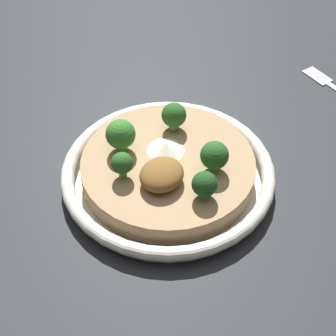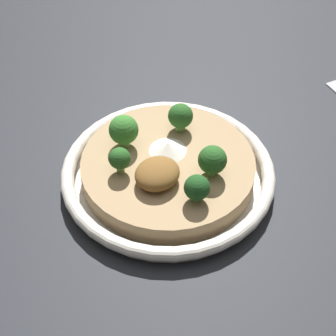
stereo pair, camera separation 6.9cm
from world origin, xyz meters
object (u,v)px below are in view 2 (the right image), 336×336
(broccoli_right, at_px, (120,159))
(broccoli_back_right, at_px, (197,188))
(risotto_bowl, at_px, (168,171))
(broccoli_left, at_px, (181,116))
(broccoli_back_left, at_px, (212,160))
(broccoli_front_right, at_px, (124,130))

(broccoli_right, height_order, broccoli_back_right, same)
(risotto_bowl, distance_m, broccoli_left, 0.08)
(broccoli_left, relative_size, broccoli_back_left, 0.94)
(broccoli_front_right, xyz_separation_m, broccoli_back_right, (0.01, 0.14, -0.01))
(risotto_bowl, height_order, broccoli_front_right, broccoli_front_right)
(broccoli_left, distance_m, broccoli_back_left, 0.10)
(broccoli_front_right, bearing_deg, risotto_bowl, 105.10)
(risotto_bowl, relative_size, broccoli_back_left, 6.51)
(broccoli_left, height_order, broccoli_back_left, broccoli_back_left)
(broccoli_left, relative_size, broccoli_back_right, 1.09)
(broccoli_right, relative_size, broccoli_front_right, 0.79)
(risotto_bowl, bearing_deg, broccoli_back_left, 107.36)
(broccoli_left, relative_size, broccoli_right, 1.10)
(broccoli_back_left, bearing_deg, broccoli_right, -50.78)
(broccoli_front_right, relative_size, broccoli_back_right, 1.25)
(risotto_bowl, height_order, broccoli_left, broccoli_left)
(risotto_bowl, bearing_deg, broccoli_left, -153.85)
(risotto_bowl, xyz_separation_m, broccoli_back_left, (-0.02, 0.06, 0.05))
(broccoli_left, distance_m, broccoli_right, 0.11)
(broccoli_back_left, height_order, broccoli_back_right, broccoli_back_left)
(broccoli_back_left, bearing_deg, broccoli_front_right, -73.81)
(broccoli_back_left, distance_m, broccoli_back_right, 0.05)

